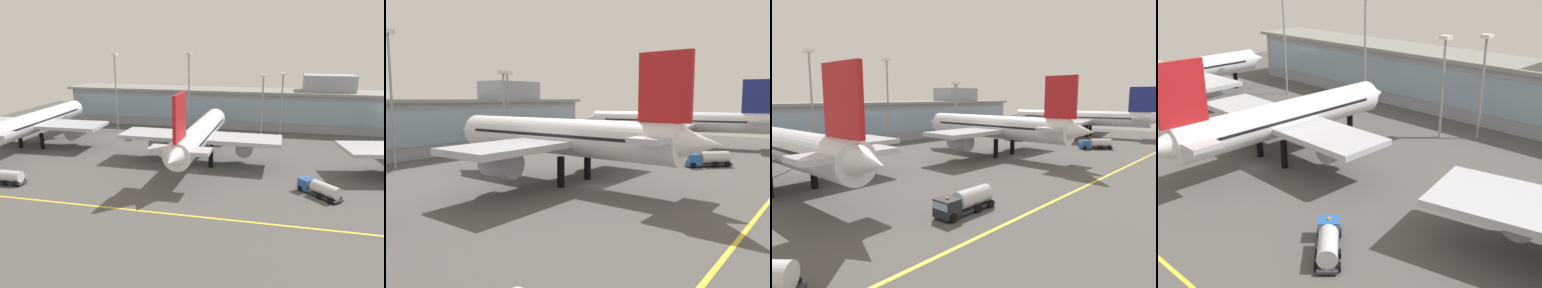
% 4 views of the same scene
% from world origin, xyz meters
% --- Properties ---
extents(ground_plane, '(180.00, 180.00, 0.00)m').
position_xyz_m(ground_plane, '(0.00, 0.00, 0.00)').
color(ground_plane, '#514F4C').
extents(taxiway_centreline_stripe, '(144.00, 0.50, 0.01)m').
position_xyz_m(taxiway_centreline_stripe, '(0.00, -22.00, 0.01)').
color(taxiway_centreline_stripe, yellow).
rests_on(taxiway_centreline_stripe, ground).
extents(terminal_building, '(113.52, 14.00, 18.00)m').
position_xyz_m(terminal_building, '(1.74, 51.01, 6.92)').
color(terminal_building, '#9399A3').
rests_on(terminal_building, ground).
extents(airliner_near_left, '(38.60, 52.71, 18.43)m').
position_xyz_m(airliner_near_left, '(-47.90, 12.16, 6.74)').
color(airliner_near_left, black).
rests_on(airliner_near_left, ground).
extents(airliner_near_right, '(38.28, 49.44, 18.87)m').
position_xyz_m(airliner_near_right, '(-0.24, 7.11, 6.91)').
color(airliner_near_right, black).
rests_on(airliner_near_right, ground).
extents(airliner_far_right, '(47.17, 56.04, 17.86)m').
position_xyz_m(airliner_far_right, '(54.30, 9.10, 6.51)').
color(airliner_far_right, black).
rests_on(airliner_far_right, ground).
extents(baggage_tug_near, '(9.05, 2.91, 2.90)m').
position_xyz_m(baggage_tug_near, '(-36.73, -15.96, 1.51)').
color(baggage_tug_near, black).
rests_on(baggage_tug_near, ground).
extents(service_truck_far, '(8.08, 8.15, 2.90)m').
position_xyz_m(service_truck_far, '(25.96, -7.79, 1.51)').
color(service_truck_far, black).
rests_on(service_truck_far, ground).
extents(apron_light_mast_west, '(1.80, 1.80, 25.20)m').
position_xyz_m(apron_light_mast_west, '(-10.38, 38.09, 16.32)').
color(apron_light_mast_west, gray).
rests_on(apron_light_mast_west, ground).
extents(apron_light_mast_centre, '(1.80, 1.80, 19.18)m').
position_xyz_m(apron_light_mast_centre, '(12.90, 33.75, 12.96)').
color(apron_light_mast_centre, gray).
rests_on(apron_light_mast_centre, ground).
extents(apron_light_mast_east, '(1.80, 1.80, 19.45)m').
position_xyz_m(apron_light_mast_east, '(18.41, 38.29, 13.12)').
color(apron_light_mast_east, gray).
rests_on(apron_light_mast_east, ground).
extents(apron_light_mast_far_east, '(1.80, 1.80, 24.95)m').
position_xyz_m(apron_light_mast_far_east, '(-33.56, 34.32, 16.19)').
color(apron_light_mast_far_east, gray).
rests_on(apron_light_mast_far_east, ground).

